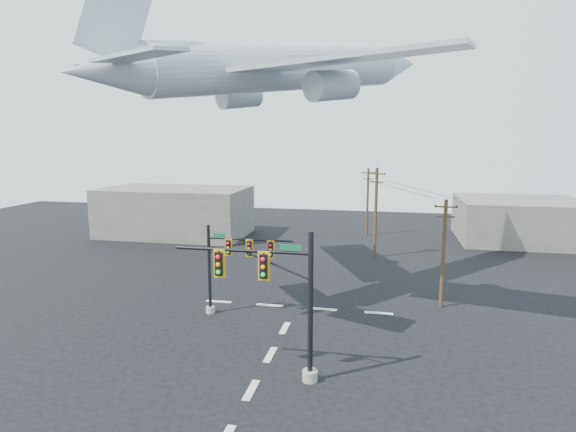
% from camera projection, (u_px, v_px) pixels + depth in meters
% --- Properties ---
extents(ground, '(120.00, 120.00, 0.00)m').
position_uv_depth(ground, '(251.00, 390.00, 23.81)').
color(ground, black).
rests_on(ground, ground).
extents(lane_markings, '(14.00, 21.20, 0.01)m').
position_uv_depth(lane_markings, '(276.00, 345.00, 28.96)').
color(lane_markings, silver).
rests_on(lane_markings, ground).
extents(signal_mast_near, '(7.44, 0.86, 7.83)m').
position_uv_depth(signal_mast_near, '(281.00, 301.00, 24.30)').
color(signal_mast_near, gray).
rests_on(signal_mast_near, ground).
extents(signal_mast_far, '(6.30, 0.70, 6.37)m').
position_uv_depth(signal_mast_far, '(229.00, 265.00, 33.35)').
color(signal_mast_far, gray).
rests_on(signal_mast_far, ground).
extents(utility_pole_a, '(1.60, 0.27, 8.00)m').
position_uv_depth(utility_pole_a, '(443.00, 252.00, 34.76)').
color(utility_pole_a, '#4D3421').
rests_on(utility_pole_a, ground).
extents(utility_pole_b, '(1.77, 0.88, 9.32)m').
position_uv_depth(utility_pole_b, '(376.00, 211.00, 49.32)').
color(utility_pole_b, '#4D3421').
rests_on(utility_pole_b, ground).
extents(utility_pole_c, '(1.71, 0.59, 8.52)m').
position_uv_depth(utility_pole_c, '(368.00, 200.00, 60.67)').
color(utility_pole_c, '#4D3421').
rests_on(utility_pole_c, ground).
extents(power_lines, '(8.01, 25.53, 0.27)m').
position_uv_depth(power_lines, '(389.00, 181.00, 47.07)').
color(power_lines, black).
extents(airliner, '(25.46, 27.38, 8.19)m').
position_uv_depth(airliner, '(283.00, 68.00, 35.07)').
color(airliner, '#B7BDC4').
extents(building_left, '(18.00, 10.00, 6.00)m').
position_uv_depth(building_left, '(175.00, 212.00, 61.13)').
color(building_left, slate).
rests_on(building_left, ground).
extents(building_right, '(14.00, 12.00, 5.00)m').
position_uv_depth(building_right, '(519.00, 220.00, 57.67)').
color(building_right, slate).
rests_on(building_right, ground).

